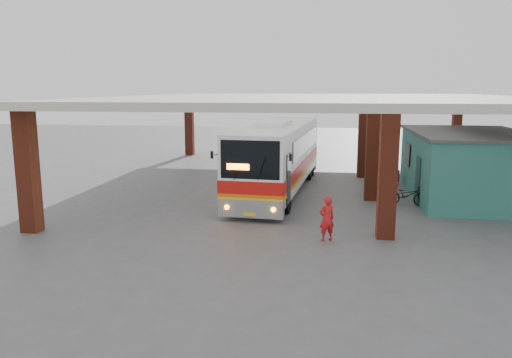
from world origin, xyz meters
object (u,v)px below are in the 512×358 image
Objects in this scene: motorcycle at (407,195)px; pedestrian at (327,219)px; red_chair at (396,179)px; coach_bus at (278,156)px.

motorcycle is 1.15× the size of pedestrian.
red_chair is at bearing -136.89° from pedestrian.
pedestrian reaches higher than motorcycle.
coach_bus is at bearing -100.26° from pedestrian.
motorcycle is 4.54m from red_chair.
red_chair is (0.15, 4.53, -0.09)m from motorcycle.
motorcycle is at bearing -148.70° from pedestrian.
coach_bus is 15.37× the size of red_chair.
coach_bus is 8.12× the size of pedestrian.
pedestrian is at bearing -86.99° from red_chair.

